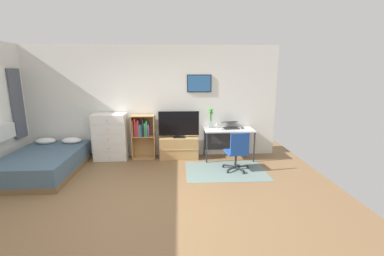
% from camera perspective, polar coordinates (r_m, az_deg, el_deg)
% --- Properties ---
extents(ground_plane, '(7.20, 7.20, 0.00)m').
position_cam_1_polar(ground_plane, '(4.51, -11.31, -15.55)').
color(ground_plane, brown).
extents(wall_back_with_posters, '(6.12, 0.09, 2.70)m').
position_cam_1_polar(wall_back_with_posters, '(6.44, -8.67, 5.65)').
color(wall_back_with_posters, silver).
rests_on(wall_back_with_posters, ground_plane).
extents(area_rug, '(1.70, 1.20, 0.01)m').
position_cam_1_polar(area_rug, '(5.69, 7.38, -9.25)').
color(area_rug, slate).
rests_on(area_rug, ground_plane).
extents(bed, '(1.37, 2.04, 0.57)m').
position_cam_1_polar(bed, '(6.29, -29.62, -6.59)').
color(bed, brown).
rests_on(bed, ground_plane).
extents(dresser, '(0.78, 0.46, 1.12)m').
position_cam_1_polar(dresser, '(6.49, -17.45, -1.86)').
color(dresser, white).
rests_on(dresser, ground_plane).
extents(bookshelf, '(0.55, 0.30, 1.06)m').
position_cam_1_polar(bookshelf, '(6.39, -10.84, -1.05)').
color(bookshelf, tan).
rests_on(bookshelf, ground_plane).
extents(tv_stand, '(0.93, 0.41, 0.52)m').
position_cam_1_polar(tv_stand, '(6.38, -2.86, -4.33)').
color(tv_stand, tan).
rests_on(tv_stand, ground_plane).
extents(television, '(0.97, 0.16, 0.64)m').
position_cam_1_polar(television, '(6.21, -2.92, 0.80)').
color(television, black).
rests_on(television, tv_stand).
extents(desk, '(1.17, 0.60, 0.74)m').
position_cam_1_polar(desk, '(6.38, 7.91, -1.23)').
color(desk, silver).
rests_on(desk, ground_plane).
extents(office_chair, '(0.57, 0.58, 0.86)m').
position_cam_1_polar(office_chair, '(5.57, 9.98, -4.90)').
color(office_chair, '#232326').
rests_on(office_chair, ground_plane).
extents(laptop, '(0.43, 0.45, 0.17)m').
position_cam_1_polar(laptop, '(6.39, 8.41, 0.62)').
color(laptop, '#333338').
rests_on(laptop, desk).
extents(computer_mouse, '(0.06, 0.10, 0.03)m').
position_cam_1_polar(computer_mouse, '(6.36, 10.96, 0.01)').
color(computer_mouse, '#262628').
rests_on(computer_mouse, desk).
extents(bamboo_vase, '(0.10, 0.09, 0.48)m').
position_cam_1_polar(bamboo_vase, '(6.32, 4.16, 2.45)').
color(bamboo_vase, silver).
rests_on(bamboo_vase, desk).
extents(wine_glass, '(0.07, 0.07, 0.18)m').
position_cam_1_polar(wine_glass, '(6.13, 5.47, 0.85)').
color(wine_glass, silver).
rests_on(wine_glass, desk).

